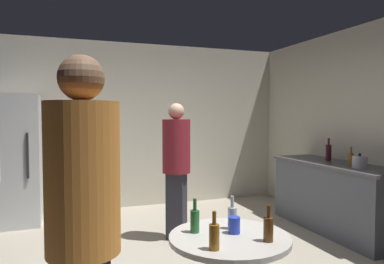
# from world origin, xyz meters

# --- Properties ---
(wall_back) EXTENTS (5.32, 0.06, 2.70)m
(wall_back) POSITION_xyz_m (0.00, 2.63, 1.35)
(wall_back) COLOR beige
(wall_back) RESTS_ON ground_plane
(refrigerator) EXTENTS (0.70, 0.68, 1.80)m
(refrigerator) POSITION_xyz_m (-1.72, 2.20, 0.90)
(refrigerator) COLOR silver
(refrigerator) RESTS_ON ground_plane
(kitchen_counter) EXTENTS (0.64, 1.90, 0.90)m
(kitchen_counter) POSITION_xyz_m (2.28, 0.47, 0.45)
(kitchen_counter) COLOR #4C515B
(kitchen_counter) RESTS_ON ground_plane
(kettle) EXTENTS (0.24, 0.17, 0.18)m
(kettle) POSITION_xyz_m (2.23, 0.01, 0.97)
(kettle) COLOR #B2B2B7
(kettle) RESTS_ON kitchen_counter
(wine_bottle_on_counter) EXTENTS (0.08, 0.08, 0.31)m
(wine_bottle_on_counter) POSITION_xyz_m (2.34, 0.67, 1.02)
(wine_bottle_on_counter) COLOR #3F141E
(wine_bottle_on_counter) RESTS_ON kitchen_counter
(beer_bottle_on_counter) EXTENTS (0.06, 0.06, 0.23)m
(beer_bottle_on_counter) POSITION_xyz_m (2.29, 0.22, 0.98)
(beer_bottle_on_counter) COLOR #8C5919
(beer_bottle_on_counter) RESTS_ON kitchen_counter
(foreground_table) EXTENTS (0.80, 0.80, 0.73)m
(foreground_table) POSITION_xyz_m (-0.03, -1.17, 0.63)
(foreground_table) COLOR beige
(foreground_table) RESTS_ON ground_plane
(beer_bottle_amber) EXTENTS (0.06, 0.06, 0.23)m
(beer_bottle_amber) POSITION_xyz_m (-0.23, -1.36, 0.82)
(beer_bottle_amber) COLOR #8C5919
(beer_bottle_amber) RESTS_ON foreground_table
(beer_bottle_brown) EXTENTS (0.06, 0.06, 0.23)m
(beer_bottle_brown) POSITION_xyz_m (0.15, -1.35, 0.82)
(beer_bottle_brown) COLOR #593314
(beer_bottle_brown) RESTS_ON foreground_table
(beer_bottle_green) EXTENTS (0.06, 0.06, 0.23)m
(beer_bottle_green) POSITION_xyz_m (-0.23, -1.03, 0.82)
(beer_bottle_green) COLOR #26662D
(beer_bottle_green) RESTS_ON foreground_table
(beer_bottle_clear) EXTENTS (0.06, 0.06, 0.23)m
(beer_bottle_clear) POSITION_xyz_m (0.04, -1.05, 0.82)
(beer_bottle_clear) COLOR silver
(beer_bottle_clear) RESTS_ON foreground_table
(plastic_cup_blue) EXTENTS (0.08, 0.08, 0.11)m
(plastic_cup_blue) POSITION_xyz_m (0.01, -1.13, 0.79)
(plastic_cup_blue) COLOR blue
(plastic_cup_blue) RESTS_ON foreground_table
(person_in_maroon_shirt) EXTENTS (0.48, 0.48, 1.67)m
(person_in_maroon_shirt) POSITION_xyz_m (0.23, 0.88, 0.98)
(person_in_maroon_shirt) COLOR #2D2D38
(person_in_maroon_shirt) RESTS_ON ground_plane
(person_in_orange_shirt) EXTENTS (0.42, 0.42, 1.80)m
(person_in_orange_shirt) POSITION_xyz_m (-0.97, -1.55, 1.06)
(person_in_orange_shirt) COLOR #2D2D38
(person_in_orange_shirt) RESTS_ON ground_plane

